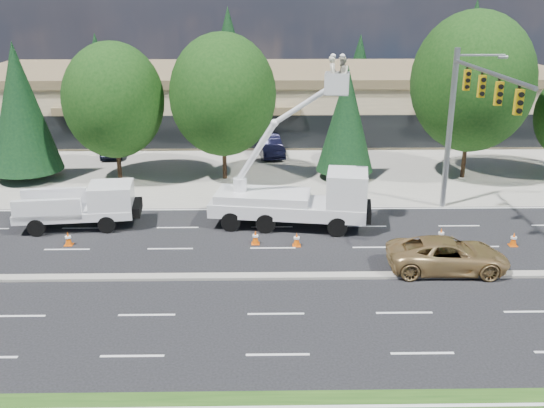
{
  "coord_description": "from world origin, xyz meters",
  "views": [
    {
      "loc": [
        -0.5,
        -23.93,
        11.79
      ],
      "look_at": [
        -0.05,
        2.87,
        2.4
      ],
      "focal_mm": 40.0,
      "sensor_mm": 36.0,
      "label": 1
    }
  ],
  "objects_px": {
    "signal_mast": "(465,110)",
    "utility_pickup": "(84,210)",
    "bucket_truck": "(302,193)",
    "minivan": "(448,255)"
  },
  "relations": [
    {
      "from": "signal_mast",
      "to": "utility_pickup",
      "type": "bearing_deg",
      "value": -177.72
    },
    {
      "from": "utility_pickup",
      "to": "minivan",
      "type": "bearing_deg",
      "value": -24.11
    },
    {
      "from": "signal_mast",
      "to": "minivan",
      "type": "xyz_separation_m",
      "value": [
        -2.29,
        -6.44,
        -5.31
      ]
    },
    {
      "from": "utility_pickup",
      "to": "minivan",
      "type": "xyz_separation_m",
      "value": [
        17.65,
        -5.65,
        -0.21
      ]
    },
    {
      "from": "signal_mast",
      "to": "bucket_truck",
      "type": "distance_m",
      "value": 9.46
    },
    {
      "from": "signal_mast",
      "to": "utility_pickup",
      "type": "xyz_separation_m",
      "value": [
        -19.94,
        -0.79,
        -5.11
      ]
    },
    {
      "from": "signal_mast",
      "to": "bucket_truck",
      "type": "relative_size",
      "value": 1.13
    },
    {
      "from": "signal_mast",
      "to": "bucket_truck",
      "type": "xyz_separation_m",
      "value": [
        -8.44,
        -0.96,
        -4.16
      ]
    },
    {
      "from": "minivan",
      "to": "signal_mast",
      "type": "bearing_deg",
      "value": -17.92
    },
    {
      "from": "signal_mast",
      "to": "minivan",
      "type": "relative_size",
      "value": 1.9
    }
  ]
}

